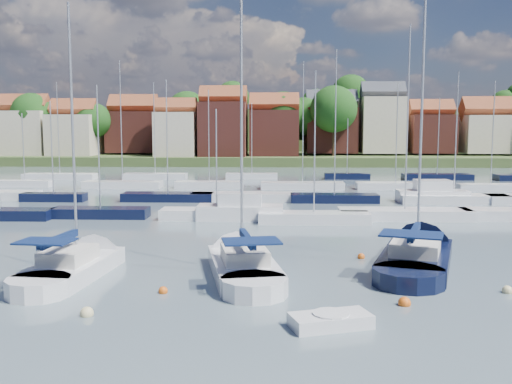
{
  "coord_description": "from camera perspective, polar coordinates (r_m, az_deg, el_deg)",
  "views": [
    {
      "loc": [
        -2.23,
        -26.2,
        7.52
      ],
      "look_at": [
        -3.79,
        14.0,
        2.97
      ],
      "focal_mm": 40.0,
      "sensor_mm": 36.0,
      "label": 1
    }
  ],
  "objects": [
    {
      "name": "marina_field",
      "position": [
        61.9,
        6.03,
        -0.16
      ],
      "size": [
        79.62,
        41.41,
        15.93
      ],
      "color": "silver",
      "rests_on": "ground"
    },
    {
      "name": "sailboat_centre",
      "position": [
        30.76,
        -1.64,
        -7.02
      ],
      "size": [
        5.25,
        11.98,
        15.77
      ],
      "rotation": [
        0.0,
        0.0,
        1.76
      ],
      "color": "silver",
      "rests_on": "ground"
    },
    {
      "name": "sailboat_left",
      "position": [
        31.7,
        -16.83,
        -6.88
      ],
      "size": [
        3.92,
        11.12,
        14.84
      ],
      "rotation": [
        0.0,
        0.0,
        1.47
      ],
      "color": "silver",
      "rests_on": "ground"
    },
    {
      "name": "far_shore_town",
      "position": [
        158.96,
        3.84,
        5.39
      ],
      "size": [
        212.46,
        90.0,
        22.27
      ],
      "color": "#46552A",
      "rests_on": "ground"
    },
    {
      "name": "tender",
      "position": [
        22.27,
        7.47,
        -12.65
      ],
      "size": [
        3.32,
        2.29,
        0.66
      ],
      "rotation": [
        0.0,
        0.0,
        0.32
      ],
      "color": "silver",
      "rests_on": "ground"
    },
    {
      "name": "ground",
      "position": [
        66.67,
        4.12,
        -0.04
      ],
      "size": [
        260.0,
        260.0,
        0.0
      ],
      "primitive_type": "plane",
      "color": "#485861",
      "rests_on": "ground"
    },
    {
      "name": "buoy_b",
      "position": [
        24.38,
        -16.55,
        -11.78
      ],
      "size": [
        0.54,
        0.54,
        0.54
      ],
      "primitive_type": "sphere",
      "color": "beige",
      "rests_on": "ground"
    },
    {
      "name": "sailboat_navy",
      "position": [
        34.17,
        15.97,
        -5.91
      ],
      "size": [
        7.41,
        13.55,
        18.1
      ],
      "rotation": [
        0.0,
        0.0,
        1.25
      ],
      "color": "black",
      "rests_on": "ground"
    },
    {
      "name": "buoy_f",
      "position": [
        28.85,
        23.82,
        -9.21
      ],
      "size": [
        0.48,
        0.48,
        0.48
      ],
      "primitive_type": "sphere",
      "color": "beige",
      "rests_on": "ground"
    },
    {
      "name": "buoy_d",
      "position": [
        25.5,
        14.62,
        -10.91
      ],
      "size": [
        0.54,
        0.54,
        0.54
      ],
      "primitive_type": "sphere",
      "color": "#D85914",
      "rests_on": "ground"
    },
    {
      "name": "buoy_c",
      "position": [
        26.77,
        -9.27,
        -9.95
      ],
      "size": [
        0.43,
        0.43,
        0.43
      ],
      "primitive_type": "sphere",
      "color": "#D85914",
      "rests_on": "ground"
    },
    {
      "name": "buoy_e",
      "position": [
        33.69,
        10.47,
        -6.55
      ],
      "size": [
        0.42,
        0.42,
        0.42
      ],
      "primitive_type": "sphere",
      "color": "#D85914",
      "rests_on": "ground"
    }
  ]
}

